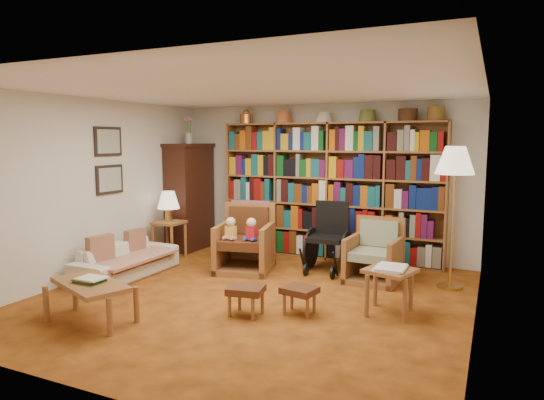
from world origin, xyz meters
The scene contains 23 objects.
floor centered at (0.00, 0.00, 0.00)m, with size 5.00×5.00×0.00m, color #AA581A.
ceiling centered at (0.00, 0.00, 2.50)m, with size 5.00×5.00×0.00m, color white.
wall_back centered at (0.00, 2.50, 1.25)m, with size 5.00×5.00×0.00m, color silver.
wall_front centered at (0.00, -2.50, 1.25)m, with size 5.00×5.00×0.00m, color silver.
wall_left centered at (-2.50, 0.00, 1.25)m, with size 5.00×5.00×0.00m, color silver.
wall_right centered at (2.50, 0.00, 1.25)m, with size 5.00×5.00×0.00m, color silver.
bookshelf centered at (0.20, 2.33, 1.17)m, with size 3.60×0.30×2.42m.
curio_cabinet centered at (-2.25, 2.00, 0.95)m, with size 0.50×0.95×2.40m.
framed_pictures centered at (-2.48, 0.30, 1.62)m, with size 0.03×0.52×0.97m.
sofa centered at (-2.05, 0.11, 0.24)m, with size 0.63×1.61×0.47m, color beige.
sofa_throw centered at (-2.00, 0.11, 0.30)m, with size 0.73×1.36×0.04m, color beige.
cushion_left centered at (-2.18, 0.46, 0.45)m, with size 0.11×0.35×0.35m, color maroon.
cushion_right centered at (-2.18, -0.24, 0.45)m, with size 0.12×0.38×0.38m, color maroon.
side_table_lamp centered at (-2.15, 1.24, 0.46)m, with size 0.44×0.44×0.61m.
table_lamp centered at (-2.15, 1.24, 0.94)m, with size 0.36×0.36×0.49m.
armchair_leather centered at (-0.67, 1.18, 0.40)m, with size 0.96×0.99×0.99m.
armchair_sage centered at (1.18, 1.42, 0.33)m, with size 0.73×0.75×0.85m.
wheelchair centered at (0.44, 1.61, 0.46)m, with size 0.58×0.82×1.02m.
floor_lamp centered at (2.15, 1.46, 1.59)m, with size 0.49×0.49×1.84m.
side_table_papers centered at (1.63, 0.16, 0.43)m, with size 0.60×0.60×0.54m.
footstool_a centered at (0.20, -0.54, 0.27)m, with size 0.44×0.39×0.33m.
footstool_b centered at (0.72, -0.26, 0.25)m, with size 0.41×0.37×0.31m.
coffee_table centered at (-1.18, -1.41, 0.38)m, with size 1.08×0.81×0.49m.
Camera 1 is at (2.62, -5.09, 1.91)m, focal length 32.00 mm.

